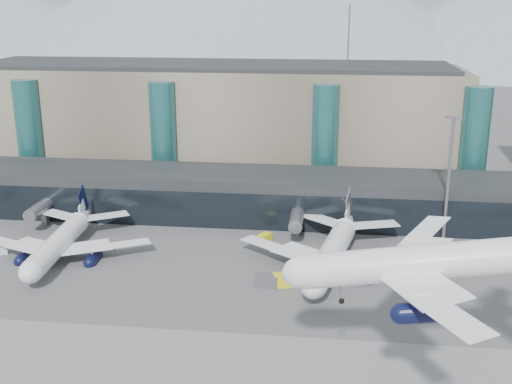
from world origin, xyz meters
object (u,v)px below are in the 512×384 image
Objects in this scene: jet_parked_mid at (335,241)px; veh_a at (0,250)px; jet_parked_left at (63,232)px; veh_b at (265,238)px; veh_c at (267,280)px; veh_g at (499,266)px; hero_jet at (446,253)px; veh_h at (285,280)px; lightmast_mid at (449,172)px.

veh_a is (-64.44, -2.53, -3.86)m from jet_parked_mid.
jet_parked_left is 12.16× the size of veh_b.
veh_g is at bearing 24.53° from veh_c.
hero_jet is 12.89× the size of veh_b.
jet_parked_left is 11.78× the size of veh_a.
veh_a is 0.76× the size of veh_h.
veh_a is (-86.57, -17.99, -13.57)m from lightmast_mid.
veh_g is (41.21, 11.64, -0.29)m from veh_c.
veh_a is at bearing 155.07° from veh_h.
lightmast_mid is 8.74× the size of veh_b.
veh_b is at bearing 88.33° from veh_h.
lightmast_mid is at bearing -80.85° from jet_parked_left.
jet_parked_left is 8.91× the size of veh_h.
hero_jet is at bearing -151.48° from jet_parked_mid.
veh_g is (17.30, 40.10, -18.16)m from hero_jet.
jet_parked_left is 39.56m from veh_b.
veh_a is 56.47m from veh_h.
lightmast_mid is 21.42m from veh_g.
jet_parked_mid is (-12.35, 39.36, -14.24)m from hero_jet.
veh_c is at bearing 173.69° from veh_h.
hero_jet reaches higher than veh_b.
hero_jet reaches higher than veh_g.
veh_h is (-38.17, -11.07, 0.31)m from veh_g.
jet_parked_mid is 29.92m from veh_g.
hero_jet reaches higher than jet_parked_left.
veh_h is (43.48, -9.55, -3.24)m from jet_parked_left.
jet_parked_left is 44.63m from veh_h.
jet_parked_left reaches higher than veh_g.
veh_b is 0.75× the size of veh_c.
veh_h is (-20.86, 29.03, -17.85)m from hero_jet.
hero_jet is 43.64m from jet_parked_mid.
veh_g is at bearing -72.55° from veh_b.
hero_jet is at bearing -71.30° from veh_h.
jet_parked_left is at bearing 150.61° from veh_h.
jet_parked_mid is 14.14× the size of veh_g.
veh_g is (81.65, 1.52, -3.54)m from jet_parked_left.
jet_parked_mid is 9.67× the size of veh_h.
veh_c reaches higher than veh_g.
hero_jet is 9.67× the size of veh_c.
jet_parked_left is at bearing -12.43° from veh_a.
veh_g is at bearing -92.14° from jet_parked_left.
veh_g is at bearing -62.94° from lightmast_mid.
veh_h is at bearing -105.59° from jet_parked_left.
lightmast_mid reaches higher than veh_c.
veh_c reaches higher than veh_a.
lightmast_mid is 28.69m from jet_parked_mid.
jet_parked_mid is 17.66m from veh_b.
veh_g is (43.72, -9.20, -0.05)m from veh_b.
veh_a is (-76.79, 36.82, -18.11)m from hero_jet.
hero_jet is 9.44× the size of veh_h.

